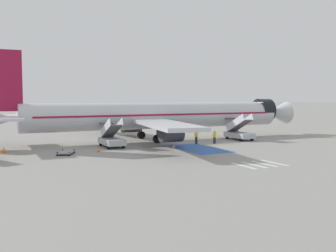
% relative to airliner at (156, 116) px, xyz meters
% --- Properties ---
extents(ground_plane, '(600.00, 600.00, 0.00)m').
position_rel_airliner_xyz_m(ground_plane, '(0.59, 0.79, -3.51)').
color(ground_plane, gray).
extents(apron_leadline_yellow, '(81.88, 2.68, 0.01)m').
position_rel_airliner_xyz_m(apron_leadline_yellow, '(0.73, -0.02, -3.51)').
color(apron_leadline_yellow, gold).
rests_on(apron_leadline_yellow, ground_plane).
extents(apron_stand_patch_blue, '(4.78, 9.22, 0.01)m').
position_rel_airliner_xyz_m(apron_stand_patch_blue, '(0.73, -10.30, -3.51)').
color(apron_stand_patch_blue, '#2856A8').
rests_on(apron_stand_patch_blue, ground_plane).
extents(apron_walkway_bar_0, '(0.44, 3.60, 0.01)m').
position_rel_airliner_xyz_m(apron_walkway_bar_0, '(-1.67, -22.11, -3.51)').
color(apron_walkway_bar_0, silver).
rests_on(apron_walkway_bar_0, ground_plane).
extents(apron_walkway_bar_1, '(0.44, 3.60, 0.01)m').
position_rel_airliner_xyz_m(apron_walkway_bar_1, '(-0.47, -22.11, -3.51)').
color(apron_walkway_bar_1, silver).
rests_on(apron_walkway_bar_1, ground_plane).
extents(apron_walkway_bar_2, '(0.44, 3.60, 0.01)m').
position_rel_airliner_xyz_m(apron_walkway_bar_2, '(0.73, -22.11, -3.51)').
color(apron_walkway_bar_2, silver).
rests_on(apron_walkway_bar_2, ground_plane).
extents(apron_walkway_bar_3, '(0.44, 3.60, 0.01)m').
position_rel_airliner_xyz_m(apron_walkway_bar_3, '(1.93, -22.11, -3.51)').
color(apron_walkway_bar_3, silver).
rests_on(apron_walkway_bar_3, ground_plane).
extents(airliner, '(47.57, 35.83, 11.78)m').
position_rel_airliner_xyz_m(airliner, '(0.00, 0.00, 0.00)').
color(airliner, silver).
rests_on(airliner, ground_plane).
extents(boarding_stairs_forward, '(2.34, 5.29, 3.84)m').
position_rel_airliner_xyz_m(boarding_stairs_forward, '(11.02, -4.72, -2.54)').
color(boarding_stairs_forward, '#ADB2BA').
rests_on(boarding_stairs_forward, ground_plane).
extents(boarding_stairs_aft, '(2.34, 5.29, 3.71)m').
position_rel_airliner_xyz_m(boarding_stairs_aft, '(-7.93, -4.15, -2.56)').
color(boarding_stairs_aft, '#ADB2BA').
rests_on(boarding_stairs_aft, ground_plane).
extents(fuel_tanker, '(8.59, 3.03, 3.64)m').
position_rel_airliner_xyz_m(fuel_tanker, '(-5.01, 26.85, -1.66)').
color(fuel_tanker, '#38383D').
rests_on(fuel_tanker, ground_plane).
extents(baggage_cart, '(2.51, 3.00, 0.87)m').
position_rel_airliner_xyz_m(baggage_cart, '(-14.32, -7.83, -3.25)').
color(baggage_cart, gray).
rests_on(baggage_cart, ground_plane).
extents(ground_crew_0, '(0.48, 0.45, 1.70)m').
position_rel_airliner_xyz_m(ground_crew_0, '(5.41, -6.82, -2.53)').
color(ground_crew_0, black).
rests_on(ground_crew_0, ground_plane).
extents(ground_crew_1, '(0.44, 0.48, 1.87)m').
position_rel_airliner_xyz_m(ground_crew_1, '(3.08, -6.05, -2.42)').
color(ground_crew_1, black).
rests_on(ground_crew_1, ground_plane).
extents(traffic_cone_0, '(0.42, 0.42, 0.46)m').
position_rel_airliner_xyz_m(traffic_cone_0, '(-1.70, -8.73, -3.28)').
color(traffic_cone_0, orange).
rests_on(traffic_cone_0, ground_plane).
extents(traffic_cone_1, '(0.47, 0.47, 0.53)m').
position_rel_airliner_xyz_m(traffic_cone_1, '(-10.64, -7.67, -3.25)').
color(traffic_cone_1, orange).
rests_on(traffic_cone_1, ground_plane).
extents(traffic_cone_2, '(0.58, 0.58, 0.65)m').
position_rel_airliner_xyz_m(traffic_cone_2, '(-20.19, -3.59, -3.19)').
color(traffic_cone_2, orange).
rests_on(traffic_cone_2, ground_plane).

